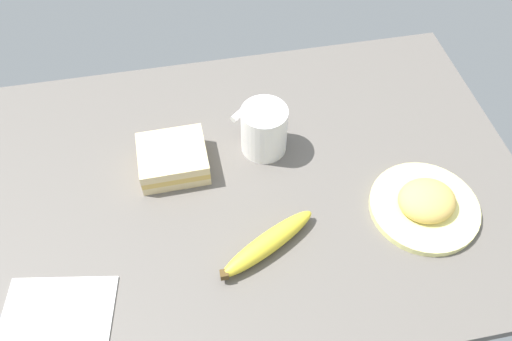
% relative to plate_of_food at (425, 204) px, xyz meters
% --- Properties ---
extents(tabletop, '(0.90, 0.64, 0.02)m').
position_rel_plate_of_food_xyz_m(tabletop, '(-0.25, 0.11, -0.03)').
color(tabletop, '#5B5651').
rests_on(tabletop, ground).
extents(plate_of_food, '(0.17, 0.17, 0.05)m').
position_rel_plate_of_food_xyz_m(plate_of_food, '(0.00, 0.00, 0.00)').
color(plate_of_food, '#EAE58C').
rests_on(plate_of_food, tabletop).
extents(coffee_mug_black, '(0.09, 0.10, 0.09)m').
position_rel_plate_of_food_xyz_m(coffee_mug_black, '(-0.23, 0.18, 0.03)').
color(coffee_mug_black, white).
rests_on(coffee_mug_black, tabletop).
extents(sandwich_main, '(0.11, 0.10, 0.04)m').
position_rel_plate_of_food_xyz_m(sandwich_main, '(-0.38, 0.16, 0.01)').
color(sandwich_main, beige).
rests_on(sandwich_main, tabletop).
extents(banana, '(0.17, 0.11, 0.03)m').
position_rel_plate_of_food_xyz_m(banana, '(-0.26, -0.02, 0.00)').
color(banana, yellow).
rests_on(banana, tabletop).
extents(paper_napkin, '(0.18, 0.18, 0.00)m').
position_rel_plate_of_food_xyz_m(paper_napkin, '(-0.57, -0.09, -0.01)').
color(paper_napkin, white).
rests_on(paper_napkin, tabletop).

